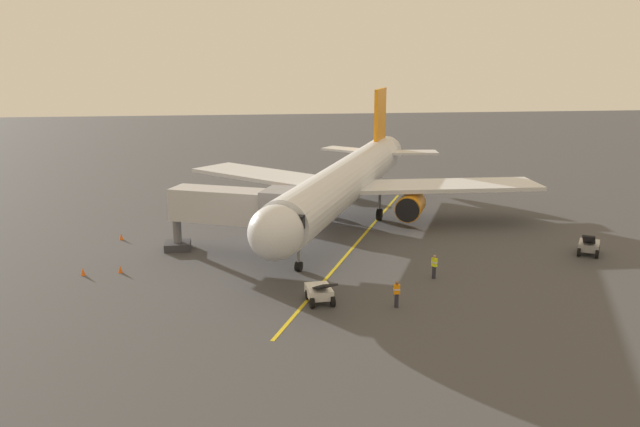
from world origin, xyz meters
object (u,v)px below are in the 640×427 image
(airplane, at_px, (346,182))
(safety_cone_wing_starboard, at_px, (121,237))
(belt_loader_portside, at_px, (589,246))
(tug_starboard_side, at_px, (344,192))
(ground_crew_marshaller, at_px, (434,266))
(jet_bridge, at_px, (242,208))
(safety_cone_nose_left, at_px, (179,243))
(belt_loader_near_nose, at_px, (320,292))
(safety_cone_nose_right, at_px, (120,269))
(ground_crew_wing_walker, at_px, (397,294))
(safety_cone_wing_port, at_px, (83,272))

(airplane, xyz_separation_m, safety_cone_wing_starboard, (19.51, 2.56, -3.73))
(belt_loader_portside, distance_m, tug_starboard_side, 27.55)
(ground_crew_marshaller, height_order, belt_loader_portside, belt_loader_portside)
(jet_bridge, height_order, safety_cone_nose_left, jet_bridge)
(jet_bridge, height_order, safety_cone_wing_starboard, jet_bridge)
(belt_loader_near_nose, xyz_separation_m, safety_cone_nose_left, (9.84, -13.80, -0.44))
(tug_starboard_side, height_order, safety_cone_nose_right, tug_starboard_side)
(jet_bridge, xyz_separation_m, ground_crew_marshaller, (-13.17, 7.22, -2.88))
(belt_loader_near_nose, bearing_deg, jet_bridge, -66.64)
(safety_cone_wing_starboard, bearing_deg, safety_cone_nose_right, 98.45)
(jet_bridge, bearing_deg, ground_crew_wing_walker, 127.19)
(safety_cone_nose_right, bearing_deg, ground_crew_marshaller, 169.77)
(airplane, height_order, belt_loader_near_nose, airplane)
(safety_cone_wing_port, bearing_deg, safety_cone_nose_right, -173.56)
(ground_crew_wing_walker, distance_m, safety_cone_nose_left, 20.99)
(belt_loader_portside, xyz_separation_m, safety_cone_wing_starboard, (36.92, -8.78, -0.44))
(ground_crew_wing_walker, bearing_deg, airplane, -90.24)
(safety_cone_nose_left, relative_size, safety_cone_wing_port, 1.00)
(ground_crew_wing_walker, relative_size, safety_cone_nose_right, 3.11)
(ground_crew_marshaller, distance_m, belt_loader_near_nose, 9.23)
(belt_loader_portside, distance_m, safety_cone_wing_starboard, 37.95)
(jet_bridge, height_order, belt_loader_near_nose, jet_bridge)
(safety_cone_nose_right, bearing_deg, belt_loader_near_nose, 150.56)
(ground_crew_marshaller, distance_m, safety_cone_nose_right, 22.33)
(tug_starboard_side, bearing_deg, safety_cone_nose_left, 45.59)
(belt_loader_portside, height_order, safety_cone_wing_port, belt_loader_portside)
(ground_crew_marshaller, bearing_deg, safety_cone_wing_port, -8.54)
(airplane, height_order, safety_cone_nose_left, airplane)
(ground_crew_marshaller, xyz_separation_m, belt_loader_portside, (-13.63, -4.11, -0.17))
(ground_crew_marshaller, xyz_separation_m, ground_crew_wing_walker, (3.87, 5.05, 0.00))
(tug_starboard_side, height_order, safety_cone_wing_port, tug_starboard_side)
(jet_bridge, xyz_separation_m, safety_cone_nose_right, (8.79, 3.25, -3.49))
(airplane, height_order, jet_bridge, airplane)
(belt_loader_portside, distance_m, safety_cone_wing_port, 38.13)
(belt_loader_near_nose, bearing_deg, belt_loader_portside, -160.66)
(ground_crew_marshaller, bearing_deg, tug_starboard_side, -85.57)
(belt_loader_portside, xyz_separation_m, safety_cone_nose_left, (31.95, -6.05, -0.44))
(airplane, distance_m, ground_crew_marshaller, 16.21)
(jet_bridge, xyz_separation_m, safety_cone_nose_left, (5.15, -2.94, -3.49))
(ground_crew_marshaller, relative_size, tug_starboard_side, 0.64)
(safety_cone_nose_left, bearing_deg, belt_loader_portside, 169.28)
(jet_bridge, bearing_deg, belt_loader_portside, 173.39)
(ground_crew_marshaller, relative_size, safety_cone_nose_left, 3.11)
(safety_cone_nose_right, xyz_separation_m, safety_cone_wing_port, (2.53, 0.29, 0.00))
(ground_crew_marshaller, xyz_separation_m, safety_cone_wing_port, (24.50, -3.68, -0.61))
(jet_bridge, relative_size, safety_cone_nose_left, 20.34)
(jet_bridge, distance_m, safety_cone_wing_starboard, 12.12)
(jet_bridge, relative_size, safety_cone_wing_starboard, 20.34)
(belt_loader_portside, bearing_deg, safety_cone_wing_starboard, -13.38)
(jet_bridge, bearing_deg, safety_cone_nose_left, -29.73)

